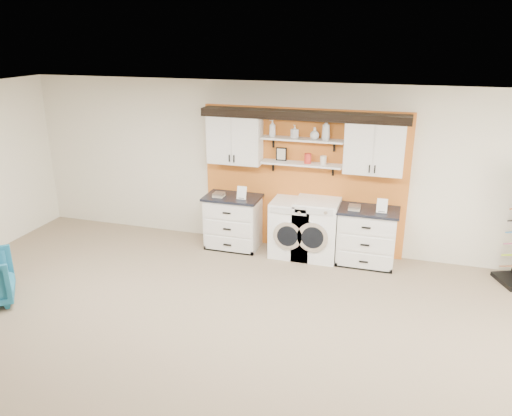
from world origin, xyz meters
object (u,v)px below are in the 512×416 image
(base_cabinet_left, at_px, (233,222))
(base_cabinet_right, at_px, (367,236))
(washer, at_px, (292,228))
(dryer, at_px, (316,229))

(base_cabinet_left, xyz_separation_m, base_cabinet_right, (2.26, -0.00, 0.00))
(base_cabinet_right, bearing_deg, washer, -179.84)
(base_cabinet_left, bearing_deg, washer, -0.19)
(dryer, bearing_deg, washer, -180.00)
(base_cabinet_left, bearing_deg, dryer, -0.13)
(base_cabinet_left, distance_m, washer, 1.04)
(washer, bearing_deg, base_cabinet_right, 0.16)
(base_cabinet_right, xyz_separation_m, dryer, (-0.81, -0.00, 0.03))
(base_cabinet_right, distance_m, dryer, 0.81)
(base_cabinet_left, bearing_deg, base_cabinet_right, -0.00)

